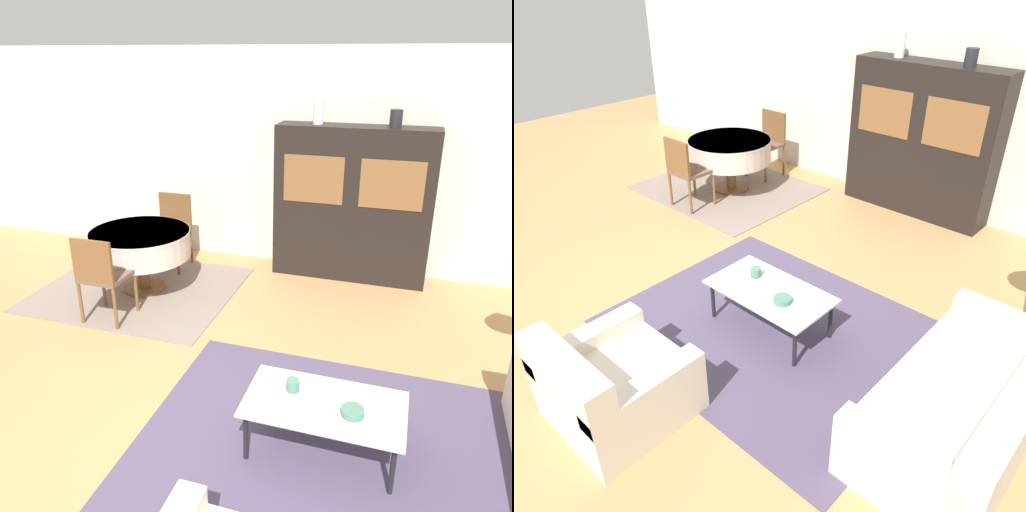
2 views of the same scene
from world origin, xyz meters
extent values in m
plane|color=tan|center=(0.00, 0.00, 0.00)|extent=(14.00, 14.00, 0.00)
cube|color=beige|center=(0.00, 3.63, 1.35)|extent=(10.00, 0.06, 2.70)
cube|color=#4C425B|center=(1.10, 0.29, 0.01)|extent=(2.74, 2.18, 0.01)
cube|color=gray|center=(-1.51, 2.20, 0.01)|extent=(2.24, 1.93, 0.01)
cube|color=beige|center=(2.78, 0.35, 0.21)|extent=(0.91, 1.80, 0.42)
cube|color=beige|center=(2.78, -0.47, 0.48)|extent=(0.91, 0.16, 0.12)
cube|color=beige|center=(2.78, 1.17, 0.48)|extent=(0.91, 0.16, 0.12)
cube|color=beige|center=(0.89, -1.14, 0.20)|extent=(0.89, 0.88, 0.41)
cube|color=beige|center=(0.89, -1.48, 0.57)|extent=(0.89, 0.20, 0.33)
cube|color=beige|center=(0.53, -1.14, 0.47)|extent=(0.16, 0.88, 0.12)
cube|color=beige|center=(1.26, -1.14, 0.47)|extent=(0.16, 0.88, 0.12)
cylinder|color=black|center=(0.56, 0.05, 0.20)|extent=(0.04, 0.04, 0.38)
cylinder|color=black|center=(1.53, 0.05, 0.20)|extent=(0.04, 0.04, 0.38)
cylinder|color=black|center=(0.56, 0.53, 0.20)|extent=(0.04, 0.04, 0.38)
cylinder|color=black|center=(1.53, 0.53, 0.20)|extent=(0.04, 0.04, 0.38)
cube|color=silver|center=(1.04, 0.29, 0.40)|extent=(1.09, 0.60, 0.02)
cube|color=black|center=(0.78, 3.37, 0.92)|extent=(1.85, 0.43, 1.85)
cube|color=brown|center=(0.34, 3.15, 1.25)|extent=(0.70, 0.01, 0.55)
cube|color=brown|center=(1.22, 3.15, 1.25)|extent=(0.70, 0.01, 0.55)
cylinder|color=brown|center=(-1.45, 2.21, 0.03)|extent=(0.48, 0.48, 0.03)
cylinder|color=brown|center=(-1.45, 2.21, 0.22)|extent=(0.14, 0.14, 0.43)
cylinder|color=beige|center=(-1.45, 2.21, 0.59)|extent=(1.13, 1.13, 0.30)
cylinder|color=beige|center=(-1.45, 2.21, 0.72)|extent=(1.14, 1.14, 0.03)
cylinder|color=brown|center=(-1.65, 1.71, 0.24)|extent=(0.04, 0.04, 0.45)
cylinder|color=brown|center=(-1.25, 1.71, 0.24)|extent=(0.04, 0.04, 0.45)
cylinder|color=brown|center=(-1.65, 1.30, 0.24)|extent=(0.04, 0.04, 0.45)
cylinder|color=brown|center=(-1.25, 1.30, 0.24)|extent=(0.04, 0.04, 0.45)
cube|color=brown|center=(-1.45, 1.51, 0.48)|extent=(0.44, 0.44, 0.04)
cube|color=brown|center=(-1.45, 1.31, 0.72)|extent=(0.44, 0.04, 0.44)
cylinder|color=brown|center=(-1.25, 2.72, 0.24)|extent=(0.04, 0.04, 0.45)
cylinder|color=brown|center=(-1.65, 2.72, 0.24)|extent=(0.04, 0.04, 0.45)
cylinder|color=brown|center=(-1.25, 3.12, 0.24)|extent=(0.04, 0.04, 0.45)
cylinder|color=brown|center=(-1.65, 3.12, 0.24)|extent=(0.04, 0.04, 0.45)
cube|color=brown|center=(-1.45, 2.92, 0.48)|extent=(0.44, 0.44, 0.04)
cube|color=brown|center=(-1.45, 3.12, 0.72)|extent=(0.44, 0.04, 0.44)
cylinder|color=black|center=(2.79, 1.58, 0.01)|extent=(0.28, 0.28, 0.02)
cylinder|color=#4C7A60|center=(0.80, 0.36, 0.45)|extent=(0.09, 0.09, 0.09)
cylinder|color=#4C7A60|center=(1.24, 0.23, 0.43)|extent=(0.15, 0.15, 0.05)
cylinder|color=white|center=(0.32, 3.37, 1.99)|extent=(0.12, 0.12, 0.28)
cylinder|color=#232328|center=(1.19, 3.37, 1.94)|extent=(0.14, 0.14, 0.19)
camera|label=1|loc=(1.44, -2.47, 2.61)|focal=35.00mm
camera|label=2|loc=(3.42, -2.32, 2.88)|focal=35.00mm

